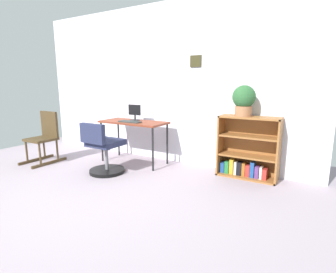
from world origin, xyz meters
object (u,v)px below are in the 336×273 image
Objects in this scene: rocking_chair at (45,137)px; potted_plant_on_shelf at (244,99)px; desk at (134,125)px; keyboard at (130,122)px; office_chair at (104,152)px; bookshelf_low at (248,151)px; monitor at (135,113)px.

potted_plant_on_shelf reaches higher than rocking_chair.
desk is 2.95× the size of keyboard.
potted_plant_on_shelf is at bearing 10.82° from keyboard.
bookshelf_low is (1.85, 0.95, 0.04)m from office_chair.
rocking_chair reaches higher than office_chair.
rocking_chair reaches higher than desk.
bookshelf_low reaches higher than keyboard.
keyboard is 1.50m from rocking_chair.
potted_plant_on_shelf is (1.76, 0.89, 0.76)m from office_chair.
rocking_chair is (-1.28, -0.82, -0.39)m from monitor.
potted_plant_on_shelf is at bearing 17.06° from rocking_chair.
desk is 4.24× the size of monitor.
desk is 0.21m from monitor.
desk is at bearing 87.57° from office_chair.
office_chair is 1.83× the size of potted_plant_on_shelf.
rocking_chair is at bearing -177.94° from office_chair.
office_chair is at bearing 2.06° from rocking_chair.
rocking_chair is at bearing -162.94° from potted_plant_on_shelf.
office_chair is 0.89× the size of bookshelf_low.
desk is 1.52m from rocking_chair.
monitor is at bearing 91.01° from office_chair.
desk is at bearing 98.74° from keyboard.
bookshelf_low is at bearing 17.55° from rocking_chair.
office_chair is (-0.03, -0.68, -0.31)m from desk.
potted_plant_on_shelf reaches higher than monitor.
keyboard is (0.06, -0.21, -0.12)m from monitor.
potted_plant_on_shelf reaches higher than office_chair.
rocking_chair reaches higher than keyboard.
potted_plant_on_shelf reaches higher than keyboard.
monitor reaches higher than office_chair.
keyboard is at bearing -169.18° from potted_plant_on_shelf.
desk is 1.46× the size of office_chair.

